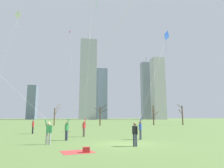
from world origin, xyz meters
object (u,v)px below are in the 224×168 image
at_px(bystander_strolling_midfield, 33,126).
at_px(distant_kite_drifting_right_pink, 71,46).
at_px(kite_flyer_foreground_right_green, 86,96).
at_px(bare_tree_far_right_edge, 182,114).
at_px(kite_flyer_midfield_left_blue, 151,92).
at_px(distant_kite_high_overhead_white, 16,21).
at_px(kite_flyer_far_back_orange, 84,96).
at_px(bare_tree_rightmost, 100,115).
at_px(picnic_spot, 82,151).
at_px(kite_flyer_midfield_center_teal, 10,93).
at_px(bystander_watching_nearby, 135,133).
at_px(bare_tree_left_of_center, 154,114).
at_px(bare_tree_leftmost, 55,115).

xyz_separation_m(bystander_strolling_midfield, distant_kite_drifting_right_pink, (3.54, 15.13, 15.60)).
xyz_separation_m(kite_flyer_foreground_right_green, bare_tree_far_right_edge, (24.66, 26.18, -1.52)).
distance_m(kite_flyer_midfield_left_blue, distant_kite_high_overhead_white, 24.06).
bearing_deg(kite_flyer_far_back_orange, kite_flyer_foreground_right_green, 85.02).
bearing_deg(bare_tree_far_right_edge, bare_tree_rightmost, -179.33).
bearing_deg(distant_kite_high_overhead_white, picnic_spot, -62.57).
distance_m(kite_flyer_midfield_center_teal, bystander_watching_nearby, 10.04).
bearing_deg(kite_flyer_foreground_right_green, bystander_strolling_midfield, 135.89).
distance_m(kite_flyer_foreground_right_green, distant_kite_drifting_right_pink, 24.50).
xyz_separation_m(kite_flyer_far_back_orange, bare_tree_left_of_center, (17.83, 30.76, -1.11)).
height_order(distant_kite_drifting_right_pink, bare_tree_rightmost, distant_kite_drifting_right_pink).
relative_size(kite_flyer_midfield_center_teal, bystander_strolling_midfield, 9.61).
bearing_deg(kite_flyer_midfield_center_teal, kite_flyer_far_back_orange, -5.99).
distance_m(bystander_strolling_midfield, picnic_spot, 14.93).
bearing_deg(kite_flyer_foreground_right_green, picnic_spot, -93.59).
relative_size(kite_flyer_midfield_left_blue, bare_tree_left_of_center, 3.25).
distance_m(kite_flyer_midfield_left_blue, bystander_strolling_midfield, 14.58).
height_order(kite_flyer_midfield_left_blue, kite_flyer_foreground_right_green, kite_flyer_midfield_left_blue).
bearing_deg(distant_kite_drifting_right_pink, distant_kite_high_overhead_white, -130.66).
height_order(kite_flyer_midfield_center_teal, bare_tree_rightmost, kite_flyer_midfield_center_teal).
bearing_deg(bare_tree_far_right_edge, distant_kite_high_overhead_white, -157.41).
bearing_deg(kite_flyer_far_back_orange, kite_flyer_midfield_left_blue, 31.51).
bearing_deg(kite_flyer_midfield_center_teal, bare_tree_leftmost, 89.47).
height_order(kite_flyer_midfield_left_blue, kite_flyer_midfield_center_teal, kite_flyer_midfield_center_teal).
relative_size(kite_flyer_foreground_right_green, picnic_spot, 6.95).
distance_m(distant_kite_high_overhead_white, bare_tree_far_right_edge, 40.76).
bearing_deg(bare_tree_left_of_center, distant_kite_drifting_right_pink, -164.17).
bearing_deg(bare_tree_far_right_edge, bare_tree_leftmost, 177.02).
height_order(kite_flyer_foreground_right_green, kite_flyer_far_back_orange, kite_flyer_foreground_right_green).
height_order(picnic_spot, bare_tree_rightmost, bare_tree_rightmost).
bearing_deg(picnic_spot, bare_tree_rightmost, 81.65).
bearing_deg(distant_kite_high_overhead_white, kite_flyer_far_back_orange, -56.68).
xyz_separation_m(picnic_spot, bare_tree_leftmost, (-5.23, 35.77, 2.19)).
xyz_separation_m(kite_flyer_far_back_orange, bystander_strolling_midfield, (-5.67, 9.96, -2.74)).
relative_size(kite_flyer_midfield_left_blue, distant_kite_drifting_right_pink, 0.75).
xyz_separation_m(distant_kite_drifting_right_pink, bare_tree_rightmost, (6.97, 4.97, -14.07)).
height_order(kite_flyer_far_back_orange, bare_tree_rightmost, kite_flyer_far_back_orange).
bearing_deg(bystander_watching_nearby, picnic_spot, -154.36).
bearing_deg(bare_tree_rightmost, picnic_spot, -98.35).
bearing_deg(distant_kite_drifting_right_pink, bare_tree_rightmost, 35.48).
relative_size(kite_flyer_midfield_center_teal, picnic_spot, 7.43).
relative_size(kite_flyer_midfield_left_blue, kite_flyer_foreground_right_green, 1.04).
height_order(kite_flyer_midfield_center_teal, picnic_spot, kite_flyer_midfield_center_teal).
height_order(kite_flyer_midfield_left_blue, distant_kite_drifting_right_pink, distant_kite_drifting_right_pink).
xyz_separation_m(bystander_strolling_midfield, bare_tree_left_of_center, (23.50, 20.80, 1.63)).
bearing_deg(picnic_spot, bare_tree_left_of_center, 62.58).
bearing_deg(kite_flyer_far_back_orange, distant_kite_high_overhead_white, 123.32).
relative_size(bystander_watching_nearby, distant_kite_drifting_right_pink, 0.08).
height_order(kite_flyer_midfield_left_blue, bystander_watching_nearby, kite_flyer_midfield_left_blue).
relative_size(kite_flyer_foreground_right_green, bystander_strolling_midfield, 8.99).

